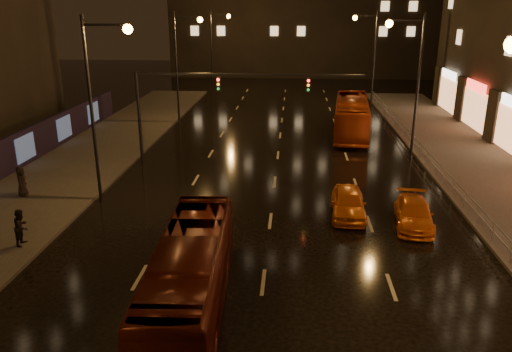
# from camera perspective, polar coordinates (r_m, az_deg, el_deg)

# --- Properties ---
(ground) EXTENTS (140.00, 140.00, 0.00)m
(ground) POSITION_cam_1_polar(r_m,az_deg,el_deg) (34.91, 2.41, 1.49)
(ground) COLOR black
(ground) RESTS_ON ground
(sidewalk_left) EXTENTS (7.00, 70.00, 0.15)m
(sidewalk_left) POSITION_cam_1_polar(r_m,az_deg,el_deg) (33.43, -21.70, -0.51)
(sidewalk_left) COLOR #38332D
(sidewalk_left) RESTS_ON ground
(sidewalk_right) EXTENTS (7.00, 70.00, 0.15)m
(sidewalk_right) POSITION_cam_1_polar(r_m,az_deg,el_deg) (32.62, 26.53, -1.65)
(sidewalk_right) COLOR #38332D
(sidewalk_right) RESTS_ON ground
(traffic_signal) EXTENTS (15.31, 0.32, 6.20)m
(traffic_signal) POSITION_cam_1_polar(r_m,az_deg,el_deg) (34.33, -6.06, 9.24)
(traffic_signal) COLOR black
(traffic_signal) RESTS_ON ground
(railing_right) EXTENTS (0.05, 56.00, 1.00)m
(railing_right) POSITION_cam_1_polar(r_m,az_deg,el_deg) (33.99, 19.77, 1.48)
(railing_right) COLOR #99999E
(railing_right) RESTS_ON sidewalk_right
(bus_red) EXTENTS (2.85, 10.08, 2.78)m
(bus_red) POSITION_cam_1_polar(r_m,az_deg,el_deg) (18.08, -7.53, -11.07)
(bus_red) COLOR #4D140B
(bus_red) RESTS_ON ground
(bus_curb) EXTENTS (3.79, 11.61, 3.18)m
(bus_curb) POSITION_cam_1_polar(r_m,az_deg,el_deg) (43.29, 10.86, 6.73)
(bus_curb) COLOR #A43710
(bus_curb) RESTS_ON ground
(taxi_near) EXTENTS (1.91, 4.31, 1.44)m
(taxi_near) POSITION_cam_1_polar(r_m,az_deg,el_deg) (26.30, 10.51, -3.02)
(taxi_near) COLOR orange
(taxi_near) RESTS_ON ground
(taxi_far) EXTENTS (2.29, 4.47, 1.24)m
(taxi_far) POSITION_cam_1_polar(r_m,az_deg,el_deg) (26.00, 17.60, -4.12)
(taxi_far) COLOR orange
(taxi_far) RESTS_ON ground
(pedestrian_b) EXTENTS (0.68, 0.85, 1.69)m
(pedestrian_b) POSITION_cam_1_polar(r_m,az_deg,el_deg) (24.79, -25.22, -5.28)
(pedestrian_b) COLOR black
(pedestrian_b) RESTS_ON sidewalk_left
(pedestrian_c) EXTENTS (0.75, 0.95, 1.72)m
(pedestrian_c) POSITION_cam_1_polar(r_m,az_deg,el_deg) (31.12, -25.22, -0.55)
(pedestrian_c) COLOR black
(pedestrian_c) RESTS_ON sidewalk_left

